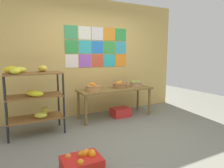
# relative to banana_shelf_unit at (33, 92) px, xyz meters

# --- Properties ---
(ground) EXTENTS (9.54, 9.54, 0.00)m
(ground) POSITION_rel_banana_shelf_unit_xyz_m (1.45, -1.05, -0.78)
(ground) COLOR slate
(back_wall_with_art) EXTENTS (4.68, 0.07, 2.72)m
(back_wall_with_art) POSITION_rel_banana_shelf_unit_xyz_m (1.45, 0.75, 0.59)
(back_wall_with_art) COLOR tan
(back_wall_with_art) RESTS_ON ground
(banana_shelf_unit) EXTENTS (0.97, 0.56, 1.25)m
(banana_shelf_unit) POSITION_rel_banana_shelf_unit_xyz_m (0.00, 0.00, 0.00)
(banana_shelf_unit) COLOR black
(banana_shelf_unit) RESTS_ON ground
(display_table) EXTENTS (1.73, 0.60, 0.67)m
(display_table) POSITION_rel_banana_shelf_unit_xyz_m (1.78, 0.21, -0.18)
(display_table) COLOR brown
(display_table) RESTS_ON ground
(fruit_basket_right) EXTENTS (0.35, 0.35, 0.17)m
(fruit_basket_right) POSITION_rel_banana_shelf_unit_xyz_m (1.89, 0.20, -0.03)
(fruit_basket_right) COLOR olive
(fruit_basket_right) RESTS_ON display_table
(fruit_basket_centre) EXTENTS (0.31, 0.31, 0.15)m
(fruit_basket_centre) POSITION_rel_banana_shelf_unit_xyz_m (2.35, 0.19, -0.03)
(fruit_basket_centre) COLOR tan
(fruit_basket_centre) RESTS_ON display_table
(fruit_basket_left) EXTENTS (0.35, 0.35, 0.17)m
(fruit_basket_left) POSITION_rel_banana_shelf_unit_xyz_m (1.22, 0.17, -0.03)
(fruit_basket_left) COLOR #B78349
(fruit_basket_left) RESTS_ON display_table
(produce_crate_under_table) EXTENTS (0.43, 0.33, 0.19)m
(produce_crate_under_table) POSITION_rel_banana_shelf_unit_xyz_m (1.91, 0.18, -0.68)
(produce_crate_under_table) COLOR red
(produce_crate_under_table) RESTS_ON ground
(orange_crate_foreground) EXTENTS (0.48, 0.36, 0.26)m
(orange_crate_foreground) POSITION_rel_banana_shelf_unit_xyz_m (0.36, -1.55, -0.66)
(orange_crate_foreground) COLOR red
(orange_crate_foreground) RESTS_ON ground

